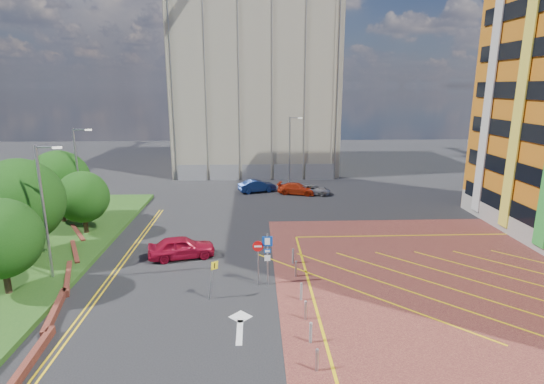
{
  "coord_description": "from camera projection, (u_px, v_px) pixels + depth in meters",
  "views": [
    {
      "loc": [
        -0.19,
        -22.2,
        11.52
      ],
      "look_at": [
        0.9,
        4.02,
        4.94
      ],
      "focal_mm": 28.0,
      "sensor_mm": 36.0,
      "label": 1
    }
  ],
  "objects": [
    {
      "name": "car_red_back",
      "position": [
        297.0,
        189.0,
        46.27
      ],
      "size": [
        4.52,
        2.84,
        1.22
      ],
      "primitive_type": "imported",
      "rotation": [
        0.0,
        0.0,
        1.28
      ],
      "color": "red",
      "rests_on": "ground"
    },
    {
      "name": "tree_b",
      "position": [
        19.0,
        201.0,
        27.51
      ],
      "size": [
        5.6,
        5.6,
        6.74
      ],
      "color": "#3D2B1C",
      "rests_on": "grass_bed"
    },
    {
      "name": "lamp_left_near",
      "position": [
        45.0,
        207.0,
        24.62
      ],
      "size": [
        1.53,
        0.16,
        8.0
      ],
      "color": "#9EA0A8",
      "rests_on": "grass_bed"
    },
    {
      "name": "lamp_back",
      "position": [
        290.0,
        148.0,
        50.56
      ],
      "size": [
        1.53,
        0.16,
        8.0
      ],
      "color": "#9EA0A8",
      "rests_on": "ground"
    },
    {
      "name": "retaining_wall",
      "position": [
        65.0,
        278.0,
        25.73
      ],
      "size": [
        6.06,
        20.33,
        0.4
      ],
      "color": "brown",
      "rests_on": "ground"
    },
    {
      "name": "sign_cluster",
      "position": [
        264.0,
        254.0,
        24.81
      ],
      "size": [
        1.17,
        0.12,
        3.2
      ],
      "color": "#9EA0A8",
      "rests_on": "ground"
    },
    {
      "name": "tree_d",
      "position": [
        59.0,
        180.0,
        35.31
      ],
      "size": [
        5.0,
        5.0,
        6.08
      ],
      "color": "#3D2B1C",
      "rests_on": "grass_bed"
    },
    {
      "name": "construction_building",
      "position": [
        255.0,
        90.0,
        60.41
      ],
      "size": [
        21.2,
        19.2,
        22.0
      ],
      "primitive_type": "cube",
      "color": "#A09683",
      "rests_on": "ground"
    },
    {
      "name": "forecourt",
      "position": [
        497.0,
        288.0,
        24.88
      ],
      "size": [
        26.0,
        26.0,
        0.02
      ],
      "primitive_type": "cube",
      "color": "maroon",
      "rests_on": "ground"
    },
    {
      "name": "construction_fence",
      "position": [
        264.0,
        172.0,
        53.19
      ],
      "size": [
        21.6,
        0.06,
        2.0
      ],
      "primitive_type": "cube",
      "color": "gray",
      "rests_on": "ground"
    },
    {
      "name": "warning_sign",
      "position": [
        212.0,
        275.0,
        23.27
      ],
      "size": [
        0.59,
        0.38,
        2.25
      ],
      "color": "#9EA0A8",
      "rests_on": "ground"
    },
    {
      "name": "tree_a",
      "position": [
        0.0,
        239.0,
        22.9
      ],
      "size": [
        4.4,
        4.4,
        5.41
      ],
      "color": "#3D2B1C",
      "rests_on": "grass_bed"
    },
    {
      "name": "car_red_left",
      "position": [
        182.0,
        247.0,
        29.08
      ],
      "size": [
        4.79,
        2.79,
        1.53
      ],
      "primitive_type": "imported",
      "rotation": [
        0.0,
        0.0,
        1.8
      ],
      "color": "#A20D28",
      "rests_on": "ground"
    },
    {
      "name": "lamp_left_far",
      "position": [
        79.0,
        173.0,
        34.23
      ],
      "size": [
        1.53,
        0.16,
        8.0
      ],
      "color": "#9EA0A8",
      "rests_on": "grass_bed"
    },
    {
      "name": "car_silver_back",
      "position": [
        312.0,
        190.0,
        46.22
      ],
      "size": [
        4.21,
        2.78,
        1.08
      ],
      "primitive_type": "imported",
      "rotation": [
        0.0,
        0.0,
        1.29
      ],
      "color": "#A1A1A8",
      "rests_on": "ground"
    },
    {
      "name": "bollard_row",
      "position": [
        303.0,
        298.0,
        22.68
      ],
      "size": [
        0.14,
        11.14,
        0.9
      ],
      "color": "#9EA0A8",
      "rests_on": "forecourt"
    },
    {
      "name": "car_blue_back",
      "position": [
        257.0,
        186.0,
        47.24
      ],
      "size": [
        4.38,
        2.72,
        1.36
      ],
      "primitive_type": "imported",
      "rotation": [
        0.0,
        0.0,
        1.91
      ],
      "color": "navy",
      "rests_on": "ground"
    },
    {
      "name": "ground",
      "position": [
        259.0,
        292.0,
        24.32
      ],
      "size": [
        140.0,
        140.0,
        0.0
      ],
      "primitive_type": "plane",
      "color": "black",
      "rests_on": "ground"
    },
    {
      "name": "tree_c",
      "position": [
        83.0,
        197.0,
        32.69
      ],
      "size": [
        4.0,
        4.0,
        4.9
      ],
      "color": "#3D2B1C",
      "rests_on": "grass_bed"
    }
  ]
}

